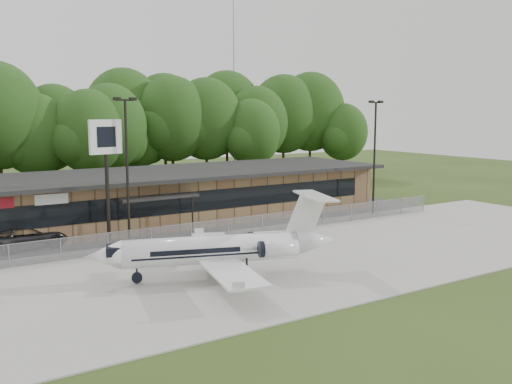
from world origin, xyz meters
TOP-DOWN VIEW (x-y plane):
  - ground at (0.00, 0.00)m, footprint 160.00×160.00m
  - apron at (0.00, 8.00)m, footprint 64.00×18.00m
  - parking_lot at (0.00, 19.50)m, footprint 50.00×9.00m
  - terminal at (-0.00, 23.94)m, footprint 41.00×11.65m
  - fence at (0.00, 15.00)m, footprint 46.00×0.04m
  - treeline at (0.00, 42.00)m, footprint 72.00×12.00m
  - radio_mast at (22.00, 48.00)m, footprint 0.20×0.20m
  - light_pole_mid at (-5.00, 16.50)m, footprint 1.55×0.30m
  - light_pole_right at (18.00, 16.50)m, footprint 1.55×0.30m
  - business_jet at (-3.40, 6.43)m, footprint 13.74×12.31m
  - suv at (-11.33, 19.70)m, footprint 6.45×3.79m
  - pole_sign at (-6.32, 16.79)m, footprint 2.31×0.65m

SIDE VIEW (x-z plane):
  - ground at x=0.00m, z-range 0.00..0.00m
  - parking_lot at x=0.00m, z-range 0.00..0.06m
  - apron at x=0.00m, z-range 0.00..0.08m
  - fence at x=0.00m, z-range 0.02..1.54m
  - suv at x=-11.33m, z-range 0.00..1.69m
  - business_jet at x=-3.40m, z-range -0.67..4.01m
  - terminal at x=0.00m, z-range 0.03..4.33m
  - light_pole_mid at x=-5.00m, z-range 0.86..11.09m
  - light_pole_right at x=18.00m, z-range 0.86..11.09m
  - pole_sign at x=-6.32m, z-range 2.32..11.09m
  - treeline at x=0.00m, z-range 0.00..15.00m
  - radio_mast at x=22.00m, z-range 0.00..25.00m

